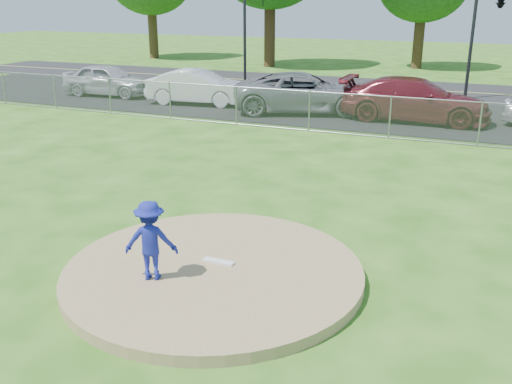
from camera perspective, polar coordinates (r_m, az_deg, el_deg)
ground at (r=19.39m, az=9.14°, el=4.31°), size 120.00×120.00×0.00m
pitchers_mound at (r=10.45m, az=-4.25°, el=-7.98°), size 5.40×5.40×0.20m
pitching_rubber at (r=10.56m, az=-3.78°, el=-6.95°), size 0.60×0.15×0.04m
chain_link_fence at (r=21.13m, az=10.56°, el=7.53°), size 40.00×0.06×1.50m
parking_lot at (r=25.61m, az=12.67°, el=7.66°), size 50.00×8.00×0.01m
street at (r=32.92m, az=15.10°, el=9.91°), size 60.00×7.00×0.01m
traffic_signal_left at (r=33.00m, az=-0.75°, el=16.43°), size 1.28×0.20×5.60m
traffic_signal_center at (r=30.28m, az=23.08°, el=17.14°), size 1.42×2.48×5.60m
pitcher at (r=9.88m, az=-10.49°, el=-4.78°), size 1.04×0.81×1.41m
traffic_cone at (r=25.55m, az=0.68°, el=8.92°), size 0.37×0.37×0.71m
parked_car_silver at (r=30.47m, az=-14.58°, el=10.80°), size 4.76×2.11×1.59m
parked_car_white at (r=27.30m, az=-5.81°, el=10.41°), size 4.99×2.29×1.59m
parked_car_gray at (r=25.28m, az=4.88°, el=9.89°), size 6.73×4.72×1.71m
parked_car_darkred at (r=24.24m, az=15.61°, el=8.89°), size 5.95×2.43×1.72m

